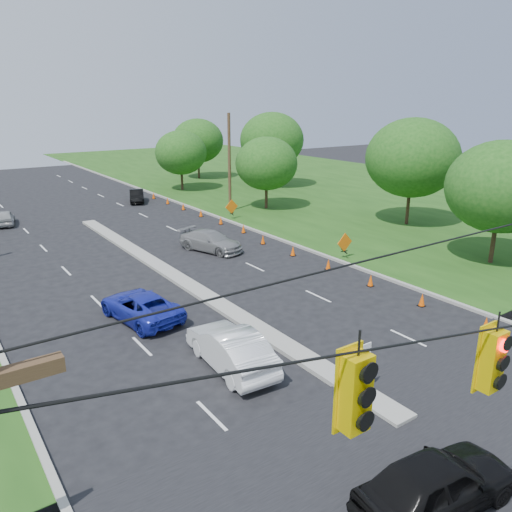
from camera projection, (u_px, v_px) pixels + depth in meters
grass_right at (482, 217)px, 45.05m from camera, size 40.00×160.00×0.06m
curb_right at (237, 225)px, 42.08m from camera, size 0.25×110.00×0.16m
median at (176, 278)px, 29.53m from camera, size 1.00×34.00×0.18m
median_sign at (365, 359)px, 17.33m from camera, size 0.55×0.06×2.05m
utility_pole_far_right at (229, 163)px, 45.96m from camera, size 0.28×0.28×9.00m
cone_1 at (486, 324)px, 22.66m from camera, size 0.32×0.32×0.70m
cone_2 at (422, 300)px, 25.41m from camera, size 0.32×0.32×0.70m
cone_3 at (371, 280)px, 28.15m from camera, size 0.32×0.32×0.70m
cone_4 at (328, 264)px, 30.90m from camera, size 0.32×0.32×0.70m
cone_5 at (293, 251)px, 33.65m from camera, size 0.32×0.32×0.70m
cone_6 at (263, 239)px, 36.39m from camera, size 0.32×0.32×0.70m
cone_7 at (243, 229)px, 39.46m from camera, size 0.32×0.32×0.70m
cone_8 at (221, 220)px, 42.21m from camera, size 0.32×0.32×0.70m
cone_9 at (201, 213)px, 44.96m from camera, size 0.32×0.32×0.70m
cone_10 at (183, 206)px, 47.70m from camera, size 0.32×0.32×0.70m
cone_11 at (168, 201)px, 50.45m from camera, size 0.32×0.32×0.70m
cone_12 at (154, 195)px, 53.20m from camera, size 0.32×0.32×0.70m
work_sign_1 at (345, 243)px, 32.72m from camera, size 1.27×0.58×1.37m
work_sign_2 at (232, 207)px, 43.71m from camera, size 1.27×0.58×1.37m
tree_7 at (501, 187)px, 30.77m from camera, size 6.72×6.72×7.84m
tree_8 at (412, 158)px, 40.60m from camera, size 7.56×7.56×8.82m
tree_9 at (267, 164)px, 47.13m from camera, size 5.88×5.88×6.86m
tree_10 at (272, 140)px, 58.95m from camera, size 7.56×7.56×8.82m
tree_11 at (198, 141)px, 65.60m from camera, size 6.72×6.72×7.84m
tree_12 at (181, 153)px, 57.03m from camera, size 5.88×5.88×6.86m
black_sedan at (437, 483)px, 12.65m from camera, size 4.79×2.30×1.58m
white_sedan at (231, 348)px, 19.48m from camera, size 2.03×5.03×1.62m
blue_pickup at (141, 306)px, 23.80m from camera, size 3.00×5.21×1.37m
silver_car_far at (211, 241)px, 34.70m from camera, size 3.53×5.21×1.40m
silver_car_oncoming at (5, 218)px, 41.92m from camera, size 2.16×3.90×1.26m
dark_car_receding at (137, 196)px, 51.27m from camera, size 2.70×4.17×1.30m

